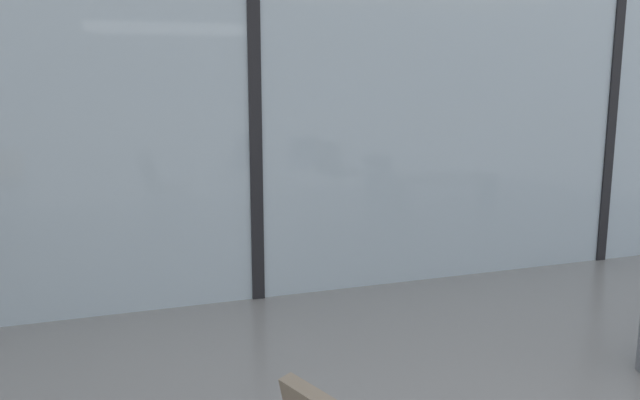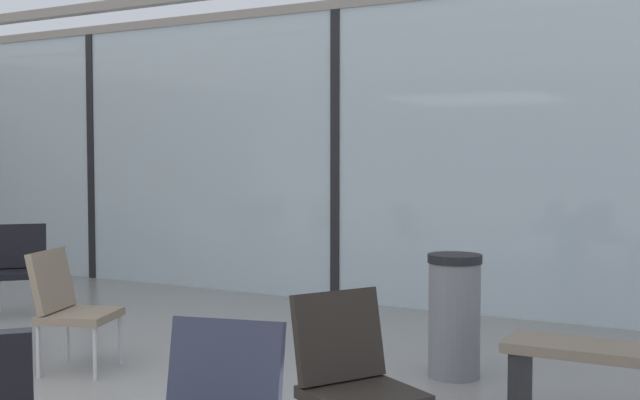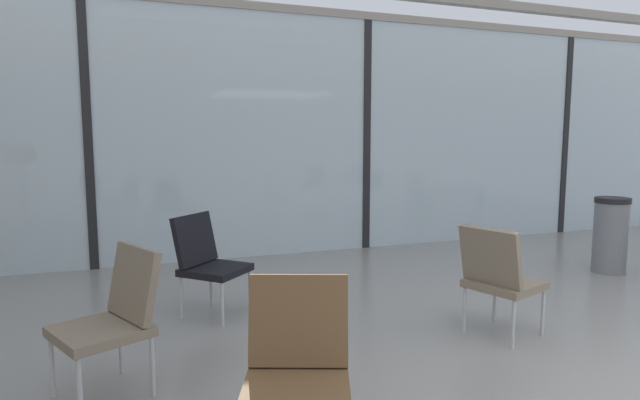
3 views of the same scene
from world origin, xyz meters
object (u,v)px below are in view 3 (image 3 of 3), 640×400
at_px(parked_airplane, 319,114).
at_px(lounge_chair_5, 114,312).
at_px(lounge_chair_4, 499,274).
at_px(lounge_chair_3, 297,362).
at_px(trash_bin, 610,235).
at_px(lounge_chair_1, 207,258).

xyz_separation_m(parked_airplane, lounge_chair_5, (-4.82, -9.66, -1.66)).
xyz_separation_m(parked_airplane, lounge_chair_4, (-2.08, -9.73, -1.66)).
xyz_separation_m(lounge_chair_3, lounge_chair_5, (-0.82, 1.03, 0.00)).
bearing_deg(lounge_chair_5, trash_bin, 76.09).
xyz_separation_m(lounge_chair_1, lounge_chair_3, (0.10, -2.27, 0.00)).
bearing_deg(lounge_chair_3, lounge_chair_5, 148.89).
relative_size(lounge_chair_3, lounge_chair_4, 1.00).
bearing_deg(parked_airplane, trash_bin, -87.27).
height_order(lounge_chair_3, lounge_chair_5, same).
relative_size(lounge_chair_3, trash_bin, 1.01).
xyz_separation_m(lounge_chair_4, trash_bin, (2.49, 1.16, -0.06)).
distance_m(lounge_chair_1, lounge_chair_3, 2.27).
distance_m(lounge_chair_3, lounge_chair_4, 2.14).
height_order(lounge_chair_1, lounge_chair_4, same).
xyz_separation_m(lounge_chair_5, trash_bin, (5.23, 1.09, -0.06)).
relative_size(lounge_chair_3, lounge_chair_5, 1.00).
bearing_deg(trash_bin, lounge_chair_3, -154.33).
height_order(lounge_chair_1, trash_bin, lounge_chair_1).
bearing_deg(parked_airplane, lounge_chair_3, -110.51).
relative_size(parked_airplane, lounge_chair_1, 13.94).
relative_size(lounge_chair_5, trash_bin, 1.01).
bearing_deg(lounge_chair_1, lounge_chair_5, -165.59).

